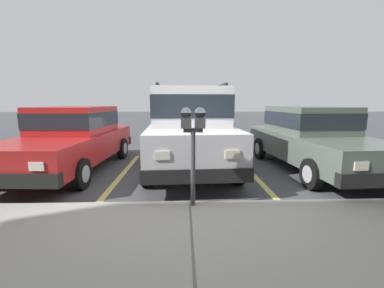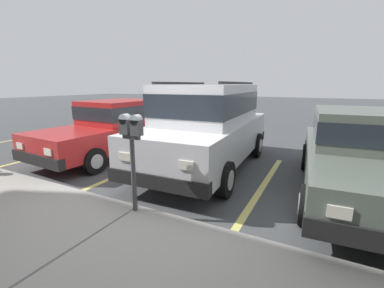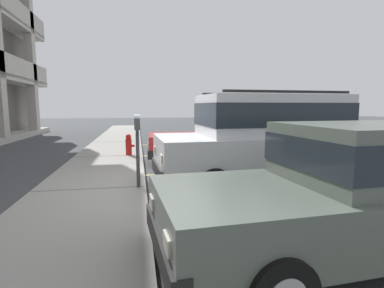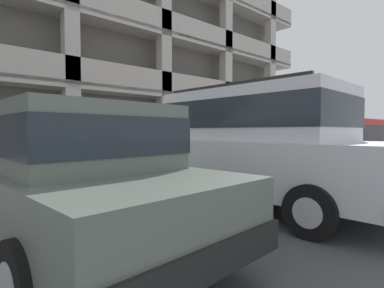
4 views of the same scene
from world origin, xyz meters
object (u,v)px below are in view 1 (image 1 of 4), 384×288
object	(u,v)px
red_sedan	(312,136)
dark_hatchback	(73,136)
silver_suv	(188,125)
parking_meter_near	(193,133)

from	to	relation	value
red_sedan	dark_hatchback	xyz separation A→B (m)	(5.87, -0.15, 0.00)
silver_suv	parking_meter_near	bearing A→B (deg)	87.73
silver_suv	dark_hatchback	xyz separation A→B (m)	(2.82, 0.11, -0.27)
silver_suv	red_sedan	size ratio (longest dim) A/B	1.06
parking_meter_near	silver_suv	bearing A→B (deg)	-89.55
silver_suv	red_sedan	distance (m)	3.07
silver_suv	parking_meter_near	distance (m)	2.77
silver_suv	parking_meter_near	world-z (taller)	silver_suv
dark_hatchback	parking_meter_near	size ratio (longest dim) A/B	3.13
parking_meter_near	dark_hatchback	bearing A→B (deg)	-42.97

